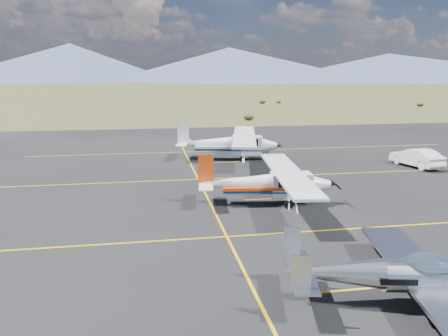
{
  "coord_description": "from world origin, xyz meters",
  "views": [
    {
      "loc": [
        -9.23,
        -15.84,
        6.95
      ],
      "look_at": [
        -4.91,
        8.97,
        1.6
      ],
      "focal_mm": 35.0,
      "sensor_mm": 36.0,
      "label": 1
    }
  ],
  "objects_px": {
    "aircraft_low_wing": "(405,275)",
    "sedan": "(416,157)",
    "aircraft_cessna": "(268,182)",
    "aircraft_plain": "(229,143)"
  },
  "relations": [
    {
      "from": "aircraft_low_wing",
      "to": "sedan",
      "type": "height_order",
      "value": "aircraft_low_wing"
    },
    {
      "from": "aircraft_low_wing",
      "to": "sedan",
      "type": "bearing_deg",
      "value": 68.16
    },
    {
      "from": "aircraft_low_wing",
      "to": "aircraft_cessna",
      "type": "distance_m",
      "value": 11.32
    },
    {
      "from": "aircraft_low_wing",
      "to": "aircraft_plain",
      "type": "distance_m",
      "value": 24.44
    },
    {
      "from": "aircraft_cessna",
      "to": "aircraft_plain",
      "type": "relative_size",
      "value": 0.88
    },
    {
      "from": "aircraft_cessna",
      "to": "aircraft_low_wing",
      "type": "bearing_deg",
      "value": -76.46
    },
    {
      "from": "aircraft_low_wing",
      "to": "sedan",
      "type": "relative_size",
      "value": 2.15
    },
    {
      "from": "aircraft_low_wing",
      "to": "aircraft_cessna",
      "type": "xyz_separation_m",
      "value": [
        -1.22,
        11.25,
        0.25
      ]
    },
    {
      "from": "aircraft_cessna",
      "to": "sedan",
      "type": "height_order",
      "value": "aircraft_cessna"
    },
    {
      "from": "sedan",
      "to": "aircraft_low_wing",
      "type": "bearing_deg",
      "value": 45.58
    }
  ]
}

